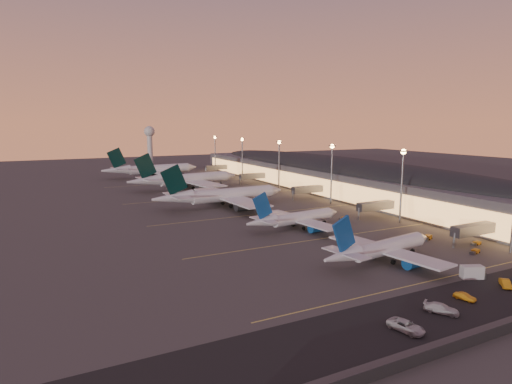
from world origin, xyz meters
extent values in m
plane|color=#403E3B|center=(0.00, 0.00, 0.00)|extent=(700.00, 700.00, 0.00)
cylinder|color=silver|center=(1.99, -29.66, 3.62)|extent=(24.08, 7.27, 4.04)
cone|color=silver|center=(15.65, -27.77, 3.62)|extent=(4.35, 4.53, 4.04)
cone|color=silver|center=(-15.08, -32.04, 4.12)|extent=(11.18, 5.48, 4.04)
cube|color=silver|center=(0.85, -29.82, 2.91)|extent=(11.52, 34.67, 0.44)
cylinder|color=#134990|center=(0.58, -22.30, 1.55)|extent=(5.73, 3.74, 3.03)
cylinder|color=#134990|center=(2.64, -37.14, 1.55)|extent=(5.73, 3.74, 3.03)
cube|color=#134990|center=(-14.55, -31.96, 9.36)|extent=(7.42, 1.62, 8.77)
cube|color=silver|center=(-13.79, -31.86, 4.73)|extent=(5.48, 12.67, 0.28)
cylinder|color=black|center=(11.87, -28.29, 0.80)|extent=(0.36, 0.36, 1.60)
cylinder|color=black|center=(11.87, -28.29, 0.57)|extent=(1.22, 0.86, 1.13)
cylinder|color=black|center=(-0.29, -27.13, 0.80)|extent=(0.36, 0.36, 1.60)
cylinder|color=black|center=(-0.29, -27.13, 0.57)|extent=(1.22, 0.86, 1.13)
cylinder|color=black|center=(0.48, -32.73, 0.80)|extent=(0.36, 0.36, 1.60)
cylinder|color=black|center=(0.48, -32.73, 0.57)|extent=(1.22, 0.86, 1.13)
cylinder|color=silver|center=(1.45, 9.50, 3.56)|extent=(23.69, 6.73, 3.98)
cone|color=silver|center=(14.93, 11.12, 3.56)|extent=(4.22, 4.40, 3.98)
cone|color=silver|center=(-15.40, 7.48, 4.06)|extent=(10.96, 5.21, 3.98)
cube|color=silver|center=(0.33, 9.37, 2.87)|extent=(10.73, 34.09, 0.44)
cylinder|color=#134990|center=(0.20, 16.78, 1.52)|extent=(5.60, 3.59, 2.99)
cylinder|color=#134990|center=(1.95, 2.14, 1.52)|extent=(5.60, 3.59, 2.99)
cube|color=#134990|center=(-14.88, 7.55, 9.22)|extent=(7.31, 1.46, 8.64)
cube|color=silver|center=(-14.13, 7.64, 4.66)|extent=(5.18, 12.43, 0.28)
cylinder|color=black|center=(11.20, 10.67, 0.79)|extent=(0.35, 0.35, 1.57)
cylinder|color=black|center=(11.20, 10.67, 0.56)|extent=(1.19, 0.82, 1.11)
cylinder|color=black|center=(-0.75, 12.05, 0.79)|extent=(0.35, 0.35, 1.57)
cylinder|color=black|center=(-0.75, 12.05, 0.56)|extent=(1.19, 0.82, 1.11)
cylinder|color=black|center=(-0.09, 6.51, 0.79)|extent=(0.35, 0.35, 1.57)
cylinder|color=black|center=(-0.09, 6.51, 0.56)|extent=(1.19, 0.82, 1.11)
cylinder|color=silver|center=(-3.75, 55.31, 4.97)|extent=(36.75, 7.35, 5.52)
cone|color=silver|center=(17.43, 56.38, 4.97)|extent=(6.16, 5.81, 5.52)
cone|color=silver|center=(-30.22, 53.98, 5.66)|extent=(16.75, 6.34, 5.52)
cube|color=silver|center=(-5.51, 55.22, 4.00)|extent=(13.27, 53.85, 0.61)
cylinder|color=#595B61|center=(-4.92, 67.01, 2.14)|extent=(8.44, 4.55, 4.14)
cylinder|color=#595B61|center=(-3.75, 43.55, 2.14)|extent=(8.44, 4.55, 4.14)
cube|color=black|center=(-29.40, 54.02, 12.79)|extent=(10.92, 1.37, 12.26)
cube|color=silver|center=(-28.22, 54.08, 6.49)|extent=(6.85, 19.49, 0.39)
cylinder|color=black|center=(11.57, 56.08, 1.10)|extent=(0.46, 0.46, 2.21)
cylinder|color=black|center=(11.57, 56.08, 0.77)|extent=(1.59, 1.04, 1.55)
cylinder|color=black|center=(-6.88, 59.03, 1.10)|extent=(0.46, 0.46, 2.21)
cylinder|color=black|center=(-6.88, 59.03, 0.77)|extent=(1.59, 1.04, 1.55)
cylinder|color=black|center=(-6.49, 51.30, 1.10)|extent=(0.46, 0.46, 2.21)
cylinder|color=black|center=(-6.49, 51.30, 0.77)|extent=(1.59, 1.04, 1.55)
cylinder|color=silver|center=(-1.53, 111.12, 5.26)|extent=(39.09, 11.02, 5.84)
cone|color=silver|center=(20.71, 114.15, 5.26)|extent=(6.97, 6.63, 5.84)
cone|color=silver|center=(-29.32, 107.33, 5.99)|extent=(18.09, 8.15, 5.84)
cube|color=silver|center=(-3.38, 110.87, 4.24)|extent=(18.76, 57.50, 0.64)
cylinder|color=#595B61|center=(-3.82, 123.35, 2.26)|extent=(9.24, 5.52, 4.38)
cylinder|color=#595B61|center=(-0.46, 98.72, 2.26)|extent=(9.24, 5.52, 4.38)
cube|color=black|center=(-28.46, 107.45, 13.54)|extent=(11.54, 2.43, 12.97)
cube|color=silver|center=(-27.22, 107.61, 6.87)|extent=(8.93, 21.00, 0.41)
cylinder|color=black|center=(14.56, 113.31, 1.17)|extent=(0.53, 0.53, 2.34)
cylinder|color=black|center=(14.56, 113.31, 0.82)|extent=(1.76, 1.23, 1.64)
cylinder|color=black|center=(-5.17, 114.75, 1.17)|extent=(0.53, 0.53, 2.34)
cylinder|color=black|center=(-5.17, 114.75, 0.82)|extent=(1.76, 1.23, 1.64)
cylinder|color=black|center=(-4.06, 106.64, 1.17)|extent=(0.53, 0.53, 2.34)
cylinder|color=black|center=(-4.06, 106.64, 0.82)|extent=(1.76, 1.23, 1.64)
cylinder|color=silver|center=(-5.81, 168.19, 5.25)|extent=(38.88, 8.56, 5.83)
cone|color=silver|center=(16.52, 169.79, 5.25)|extent=(6.62, 6.26, 5.83)
cone|color=silver|center=(-33.73, 166.20, 5.98)|extent=(17.79, 7.06, 5.83)
cube|color=silver|center=(-7.67, 168.06, 4.23)|extent=(15.18, 57.03, 0.64)
cylinder|color=#595B61|center=(-7.32, 180.52, 2.26)|extent=(9.00, 4.98, 4.37)
cylinder|color=#595B61|center=(-5.55, 155.78, 2.26)|extent=(9.00, 4.98, 4.37)
cube|color=black|center=(-32.86, 166.26, 13.51)|extent=(11.54, 1.69, 12.94)
cube|color=silver|center=(-31.62, 166.35, 6.85)|extent=(7.65, 20.69, 0.41)
cylinder|color=black|center=(10.34, 169.34, 1.17)|extent=(0.50, 0.50, 2.33)
cylinder|color=black|center=(10.34, 169.34, 0.82)|extent=(1.70, 1.13, 1.63)
cylinder|color=black|center=(-9.21, 172.04, 1.17)|extent=(0.50, 0.50, 2.33)
cylinder|color=black|center=(-9.21, 172.04, 0.82)|extent=(1.70, 1.13, 1.63)
cylinder|color=black|center=(-8.62, 163.90, 1.17)|extent=(0.50, 0.50, 2.33)
cylinder|color=black|center=(-8.62, 163.90, 0.82)|extent=(1.70, 1.13, 1.63)
cube|color=#525257|center=(62.00, 72.50, 6.00)|extent=(40.00, 255.00, 12.00)
ellipsoid|color=black|center=(62.00, 72.50, 12.00)|extent=(39.00, 253.00, 10.92)
cube|color=#FFB15E|center=(41.80, 72.50, 5.00)|extent=(0.40, 244.80, 8.00)
cube|color=#595B61|center=(34.00, -30.00, 4.50)|extent=(16.00, 3.20, 3.00)
cylinder|color=slate|center=(26.00, -30.00, 2.20)|extent=(0.70, 0.70, 4.40)
cube|color=#595B61|center=(34.00, 10.00, 4.50)|extent=(16.00, 3.20, 3.00)
cylinder|color=slate|center=(26.00, 10.00, 2.20)|extent=(0.70, 0.70, 4.40)
cube|color=#595B61|center=(34.00, 55.00, 4.50)|extent=(16.00, 3.20, 3.00)
cylinder|color=slate|center=(26.00, 55.00, 2.20)|extent=(0.70, 0.70, 4.40)
cube|color=#595B61|center=(34.00, 112.00, 4.50)|extent=(16.00, 3.20, 3.00)
cylinder|color=slate|center=(26.00, 112.00, 2.20)|extent=(0.70, 0.70, 4.40)
cube|color=#595B61|center=(34.00, 168.00, 4.50)|extent=(16.00, 3.20, 3.00)
cylinder|color=slate|center=(26.00, 168.00, 2.20)|extent=(0.70, 0.70, 4.40)
cylinder|color=slate|center=(36.00, 0.00, 12.50)|extent=(0.70, 0.70, 25.00)
cube|color=slate|center=(36.00, 0.00, 25.20)|extent=(2.20, 2.20, 0.50)
sphere|color=#FFB356|center=(36.00, 0.00, 25.00)|extent=(1.80, 1.80, 1.80)
cylinder|color=slate|center=(36.00, 40.00, 12.50)|extent=(0.70, 0.70, 25.00)
cube|color=slate|center=(36.00, 40.00, 25.20)|extent=(2.20, 2.20, 0.50)
sphere|color=#FFB356|center=(36.00, 40.00, 25.00)|extent=(1.80, 1.80, 1.80)
cylinder|color=slate|center=(36.00, 85.00, 12.50)|extent=(0.70, 0.70, 25.00)
cube|color=slate|center=(36.00, 85.00, 25.20)|extent=(2.20, 2.20, 0.50)
sphere|color=#FFB356|center=(36.00, 85.00, 25.00)|extent=(1.80, 1.80, 1.80)
cylinder|color=slate|center=(36.00, 130.00, 12.50)|extent=(0.70, 0.70, 25.00)
cube|color=slate|center=(36.00, 130.00, 25.20)|extent=(2.20, 2.20, 0.50)
sphere|color=#FFB356|center=(36.00, 130.00, 25.00)|extent=(1.80, 1.80, 1.80)
cylinder|color=slate|center=(36.00, 175.00, 12.50)|extent=(0.70, 0.70, 25.00)
cube|color=slate|center=(36.00, 175.00, 25.20)|extent=(2.20, 2.20, 0.50)
sphere|color=#FFB356|center=(36.00, 175.00, 25.00)|extent=(1.80, 1.80, 1.80)
cylinder|color=silver|center=(10.00, 260.00, 13.00)|extent=(4.40, 4.40, 26.00)
sphere|color=silver|center=(10.00, 260.00, 28.00)|extent=(9.00, 9.00, 9.00)
cube|color=black|center=(0.00, -56.00, 0.01)|extent=(260.00, 16.00, 0.01)
cube|color=#D8C659|center=(0.00, -45.00, 0.01)|extent=(90.00, 0.36, 0.00)
cube|color=#D8C659|center=(0.00, -5.00, 0.01)|extent=(90.00, 0.36, 0.00)
cube|color=#D8C659|center=(0.00, 35.00, 0.01)|extent=(90.00, 0.36, 0.00)
cube|color=#D8C659|center=(0.00, 80.00, 0.01)|extent=(90.00, 0.36, 0.00)
cube|color=#D8C659|center=(0.00, 135.00, 0.01)|extent=(90.00, 0.36, 0.00)
cylinder|color=#2D2D30|center=(-36.00, -68.00, 1.00)|extent=(0.12, 0.12, 2.00)
cylinder|color=#2D2D30|center=(-28.00, -68.00, 1.00)|extent=(0.12, 0.12, 2.00)
cylinder|color=#2D2D30|center=(-20.00, -68.00, 1.00)|extent=(0.12, 0.12, 2.00)
cylinder|color=#2D2D30|center=(-12.00, -68.00, 1.00)|extent=(0.12, 0.12, 2.00)
cube|color=#C27A11|center=(27.17, -35.92, 0.52)|extent=(2.54, 1.89, 1.04)
cube|color=#595B61|center=(25.50, -36.29, 0.38)|extent=(1.57, 1.50, 0.76)
cylinder|color=black|center=(27.85, -35.04, 0.21)|extent=(0.45, 0.26, 0.42)
cylinder|color=black|center=(28.16, -36.43, 0.21)|extent=(0.45, 0.26, 0.42)
cylinder|color=black|center=(26.18, -35.41, 0.21)|extent=(0.45, 0.26, 0.42)
cylinder|color=black|center=(26.49, -36.80, 0.21)|extent=(0.45, 0.26, 0.42)
cube|color=#C27A11|center=(34.99, -30.71, 0.49)|extent=(2.23, 1.49, 0.98)
cube|color=#595B61|center=(33.40, -30.83, 0.35)|extent=(1.33, 1.25, 0.71)
cylinder|color=black|center=(35.74, -29.98, 0.20)|extent=(0.40, 0.19, 0.39)
cylinder|color=black|center=(35.84, -31.31, 0.20)|extent=(0.40, 0.19, 0.39)
cylinder|color=black|center=(34.15, -30.11, 0.20)|extent=(0.40, 0.19, 0.39)
cylinder|color=black|center=(34.25, -31.43, 0.20)|extent=(0.40, 0.19, 0.39)
cube|color=#C27A11|center=(21.70, 13.13, 0.47)|extent=(2.21, 1.55, 0.94)
cube|color=#595B61|center=(20.17, 12.92, 0.34)|extent=(1.34, 1.26, 0.68)
cylinder|color=black|center=(22.37, 13.87, 0.19)|extent=(0.39, 0.20, 0.38)
cylinder|color=black|center=(22.55, 12.59, 0.19)|extent=(0.39, 0.20, 0.38)
cylinder|color=black|center=(20.85, 13.66, 0.19)|extent=(0.39, 0.20, 0.38)
cylinder|color=black|center=(21.02, 12.39, 0.19)|extent=(0.39, 0.20, 0.38)
cube|color=silver|center=(9.12, -48.05, 1.48)|extent=(5.22, 3.87, 2.96)
cube|color=#595B61|center=(11.03, -48.91, 0.78)|extent=(2.21, 2.39, 1.57)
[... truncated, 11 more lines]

